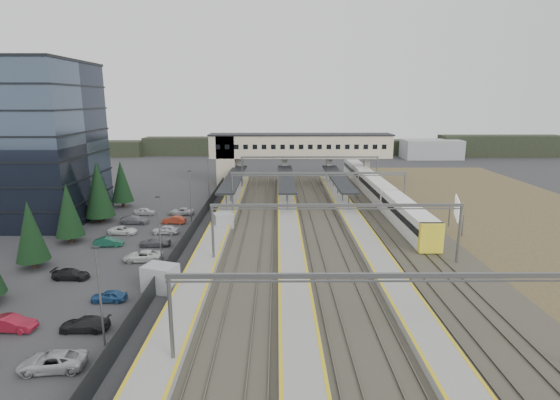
{
  "coord_description": "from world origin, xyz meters",
  "views": [
    {
      "loc": [
        5.32,
        -55.35,
        18.52
      ],
      "look_at": [
        5.73,
        7.75,
        4.0
      ],
      "focal_mm": 28.0,
      "sensor_mm": 36.0,
      "label": 1
    }
  ],
  "objects_px": {
    "relay_cabin_near": "(160,278)",
    "train": "(376,189)",
    "footbridge": "(288,148)",
    "office_building": "(8,142)",
    "relay_cabin_far": "(223,221)",
    "billboard": "(457,209)"
  },
  "relations": [
    {
      "from": "relay_cabin_near",
      "to": "train",
      "type": "bearing_deg",
      "value": 52.96
    },
    {
      "from": "relay_cabin_near",
      "to": "footbridge",
      "type": "distance_m",
      "value": 58.99
    },
    {
      "from": "office_building",
      "to": "relay_cabin_far",
      "type": "xyz_separation_m",
      "value": [
        33.37,
        -5.88,
        -11.0
      ]
    },
    {
      "from": "footbridge",
      "to": "train",
      "type": "height_order",
      "value": "footbridge"
    },
    {
      "from": "train",
      "to": "billboard",
      "type": "height_order",
      "value": "billboard"
    },
    {
      "from": "office_building",
      "to": "train",
      "type": "height_order",
      "value": "office_building"
    },
    {
      "from": "footbridge",
      "to": "relay_cabin_far",
      "type": "bearing_deg",
      "value": -106.06
    },
    {
      "from": "footbridge",
      "to": "billboard",
      "type": "distance_m",
      "value": 44.07
    },
    {
      "from": "relay_cabin_far",
      "to": "footbridge",
      "type": "xyz_separation_m",
      "value": [
        10.33,
        35.88,
        6.73
      ]
    },
    {
      "from": "office_building",
      "to": "billboard",
      "type": "height_order",
      "value": "office_building"
    },
    {
      "from": "relay_cabin_near",
      "to": "footbridge",
      "type": "height_order",
      "value": "footbridge"
    },
    {
      "from": "office_building",
      "to": "billboard",
      "type": "relative_size",
      "value": 4.35
    },
    {
      "from": "relay_cabin_near",
      "to": "billboard",
      "type": "distance_m",
      "value": 42.23
    },
    {
      "from": "relay_cabin_far",
      "to": "billboard",
      "type": "height_order",
      "value": "billboard"
    },
    {
      "from": "footbridge",
      "to": "train",
      "type": "bearing_deg",
      "value": -45.88
    },
    {
      "from": "relay_cabin_far",
      "to": "train",
      "type": "distance_m",
      "value": 32.77
    },
    {
      "from": "footbridge",
      "to": "train",
      "type": "distance_m",
      "value": 24.12
    },
    {
      "from": "relay_cabin_far",
      "to": "relay_cabin_near",
      "type": "bearing_deg",
      "value": -99.82
    },
    {
      "from": "relay_cabin_far",
      "to": "billboard",
      "type": "distance_m",
      "value": 33.7
    },
    {
      "from": "relay_cabin_far",
      "to": "footbridge",
      "type": "bearing_deg",
      "value": 73.94
    },
    {
      "from": "relay_cabin_near",
      "to": "train",
      "type": "height_order",
      "value": "train"
    },
    {
      "from": "relay_cabin_near",
      "to": "footbridge",
      "type": "bearing_deg",
      "value": 76.21
    }
  ]
}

